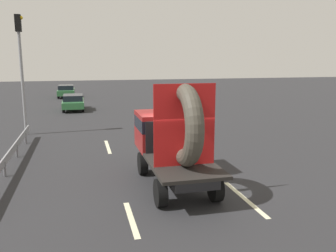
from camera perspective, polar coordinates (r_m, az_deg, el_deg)
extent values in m
plane|color=#28282B|center=(12.40, 2.52, -9.31)|extent=(120.00, 120.00, 0.00)
cylinder|color=black|center=(13.32, -4.09, -5.99)|extent=(0.28, 0.83, 0.83)
cylinder|color=black|center=(13.70, 2.96, -5.50)|extent=(0.28, 0.83, 0.83)
cylinder|color=black|center=(10.50, -1.21, -10.68)|extent=(0.28, 0.83, 0.83)
cylinder|color=black|center=(10.97, 7.61, -9.81)|extent=(0.28, 0.83, 0.83)
cube|color=black|center=(11.97, 1.15, -5.84)|extent=(1.30, 4.88, 0.25)
cube|color=maroon|center=(13.19, -0.52, -0.68)|extent=(2.00, 1.87, 1.35)
cube|color=black|center=(13.08, -0.47, 0.55)|extent=(2.02, 1.78, 0.44)
cube|color=black|center=(11.06, 2.42, -6.32)|extent=(2.00, 3.01, 0.10)
cube|color=black|center=(12.26, 0.54, -1.69)|extent=(1.80, 0.08, 1.10)
torus|color=#474238|center=(10.60, 2.70, 0.13)|extent=(0.54, 2.48, 2.48)
cube|color=red|center=(10.60, 2.70, 0.13)|extent=(1.90, 0.03, 2.48)
cylinder|color=black|center=(31.94, -16.22, 3.28)|extent=(0.21, 0.61, 0.61)
cylinder|color=black|center=(31.91, -13.57, 3.40)|extent=(0.21, 0.61, 0.61)
cylinder|color=black|center=(29.41, -16.40, 2.65)|extent=(0.21, 0.61, 0.61)
cylinder|color=black|center=(29.38, -13.52, 2.79)|extent=(0.21, 0.61, 0.61)
cube|color=#33723F|center=(30.62, -14.95, 3.53)|extent=(1.71, 3.98, 0.52)
cube|color=black|center=(30.47, -15.00, 4.43)|extent=(1.54, 2.23, 0.47)
cylinder|color=gray|center=(21.35, -22.29, 6.19)|extent=(0.16, 0.16, 5.67)
cube|color=black|center=(21.38, -22.94, 14.98)|extent=(0.30, 0.36, 0.90)
sphere|color=yellow|center=(21.39, -22.53, 15.76)|extent=(0.20, 0.20, 0.20)
cube|color=gray|center=(15.55, -23.94, -3.95)|extent=(0.06, 10.63, 0.32)
cylinder|color=slate|center=(14.36, -24.75, -6.33)|extent=(0.10, 0.10, 0.55)
cylinder|color=slate|center=(16.88, -23.11, -3.73)|extent=(0.10, 0.10, 0.55)
cylinder|color=slate|center=(19.44, -21.90, -1.81)|extent=(0.10, 0.10, 0.55)
cube|color=beige|center=(9.94, -5.91, -14.62)|extent=(0.16, 2.24, 0.01)
cube|color=beige|center=(17.64, -9.64, -3.30)|extent=(0.16, 2.67, 0.01)
cube|color=beige|center=(11.44, 12.20, -11.30)|extent=(0.16, 2.93, 0.01)
cube|color=beige|center=(18.61, 1.40, -2.40)|extent=(0.16, 2.27, 0.01)
cylinder|color=black|center=(42.45, -16.98, 5.03)|extent=(0.22, 0.63, 0.63)
cylinder|color=black|center=(42.40, -14.89, 5.13)|extent=(0.22, 0.63, 0.63)
cylinder|color=black|center=(39.82, -17.17, 4.66)|extent=(0.22, 0.63, 0.63)
cylinder|color=black|center=(39.76, -14.95, 4.77)|extent=(0.22, 0.63, 0.63)
cube|color=#33723F|center=(41.07, -16.01, 5.28)|extent=(1.78, 4.14, 0.54)
cube|color=black|center=(40.93, -16.06, 5.99)|extent=(1.60, 2.32, 0.49)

